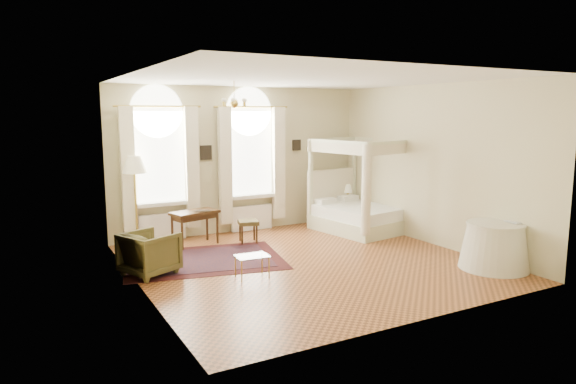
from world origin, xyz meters
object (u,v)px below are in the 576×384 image
at_px(nightstand, 345,210).
at_px(floor_lamp, 134,169).
at_px(armchair, 150,253).
at_px(coffee_table, 252,258).
at_px(side_table, 494,246).
at_px(stool, 248,224).
at_px(canopy_bed, 359,210).
at_px(writing_desk, 195,216).

distance_m(nightstand, floor_lamp, 5.33).
bearing_deg(armchair, coffee_table, -149.04).
bearing_deg(coffee_table, floor_lamp, 112.02).
relative_size(nightstand, side_table, 0.48).
bearing_deg(floor_lamp, stool, -20.54).
xyz_separation_m(canopy_bed, side_table, (0.33, -3.51, -0.08)).
xyz_separation_m(canopy_bed, armchair, (-5.07, -0.96, -0.11)).
distance_m(canopy_bed, nightstand, 1.12).
height_order(writing_desk, side_table, side_table).
relative_size(canopy_bed, writing_desk, 2.08).
distance_m(nightstand, coffee_table, 4.96).
height_order(writing_desk, floor_lamp, floor_lamp).
height_order(stool, floor_lamp, floor_lamp).
bearing_deg(nightstand, armchair, -159.57).
relative_size(nightstand, stool, 1.14).
xyz_separation_m(nightstand, writing_desk, (-4.09, -0.49, 0.33)).
xyz_separation_m(writing_desk, side_table, (4.09, -4.07, -0.21)).
bearing_deg(side_table, canopy_bed, 95.36).
bearing_deg(writing_desk, nightstand, 6.87).
bearing_deg(stool, canopy_bed, -5.38).
relative_size(nightstand, coffee_table, 0.99).
height_order(stool, coffee_table, stool).
bearing_deg(armchair, floor_lamp, -31.47).
relative_size(writing_desk, stool, 2.09).
relative_size(writing_desk, coffee_table, 1.82).
bearing_deg(stool, coffee_table, -112.75).
distance_m(writing_desk, stool, 1.13).
bearing_deg(floor_lamp, canopy_bed, -12.29).
bearing_deg(side_table, nightstand, 90.00).
height_order(nightstand, armchair, armchair).
height_order(writing_desk, armchair, armchair).
bearing_deg(canopy_bed, side_table, -84.64).
distance_m(canopy_bed, floor_lamp, 5.07).
bearing_deg(nightstand, side_table, -90.00).
height_order(coffee_table, side_table, side_table).
relative_size(stool, coffee_table, 0.87).
bearing_deg(side_table, writing_desk, 135.16).
bearing_deg(writing_desk, coffee_table, -86.74).
height_order(writing_desk, coffee_table, writing_desk).
height_order(canopy_bed, nightstand, canopy_bed).
bearing_deg(canopy_bed, floor_lamp, 167.71).
relative_size(writing_desk, side_table, 0.88).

